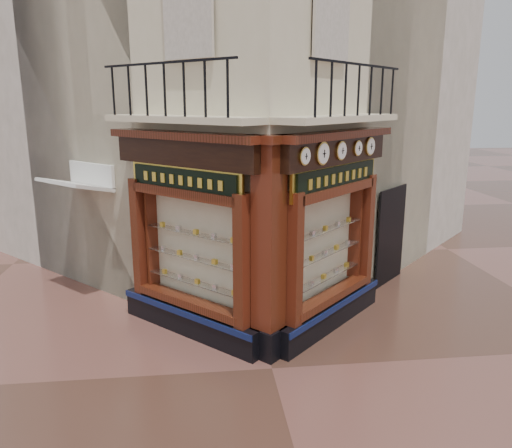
{
  "coord_description": "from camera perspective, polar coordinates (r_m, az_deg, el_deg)",
  "views": [
    {
      "loc": [
        -1.16,
        -7.73,
        4.5
      ],
      "look_at": [
        -0.05,
        2.0,
        2.1
      ],
      "focal_mm": 35.0,
      "sensor_mm": 36.0,
      "label": 1
    }
  ],
  "objects": [
    {
      "name": "signboard_right",
      "position": [
        9.71,
        9.27,
        5.29
      ],
      "size": [
        2.21,
        2.21,
        0.59
      ],
      "rotation": [
        0.0,
        0.0,
        0.79
      ],
      "color": "yellow",
      "rests_on": "ground"
    },
    {
      "name": "ground",
      "position": [
        9.02,
        1.83,
        -16.17
      ],
      "size": [
        80.0,
        80.0,
        0.0
      ],
      "primitive_type": "plane",
      "color": "#492D22",
      "rests_on": "ground"
    },
    {
      "name": "clock_d",
      "position": [
        10.1,
        11.55,
        8.49
      ],
      "size": [
        0.25,
        0.25,
        0.31
      ],
      "rotation": [
        0.0,
        0.0,
        0.79
      ],
      "color": "gold",
      "rests_on": "ground"
    },
    {
      "name": "clock_c",
      "position": [
        9.51,
        9.7,
        8.26
      ],
      "size": [
        0.29,
        0.29,
        0.36
      ],
      "rotation": [
        0.0,
        0.0,
        0.79
      ],
      "color": "gold",
      "rests_on": "ground"
    },
    {
      "name": "awning",
      "position": [
        12.64,
        -19.01,
        -7.87
      ],
      "size": [
        1.87,
        1.87,
        0.31
      ],
      "primitive_type": null,
      "rotation": [
        0.24,
        0.0,
        2.36
      ],
      "color": "white",
      "rests_on": "ground"
    },
    {
      "name": "corner_pilaster",
      "position": [
        8.69,
        1.46,
        -3.32
      ],
      "size": [
        0.85,
        0.85,
        3.98
      ],
      "rotation": [
        0.0,
        0.0,
        0.79
      ],
      "color": "black",
      "rests_on": "ground"
    },
    {
      "name": "balcony",
      "position": [
        9.29,
        0.69,
        12.02
      ],
      "size": [
        5.94,
        2.97,
        1.03
      ],
      "color": "beige",
      "rests_on": "ground"
    },
    {
      "name": "neighbour_left",
      "position": [
        16.45,
        -11.58,
        16.98
      ],
      "size": [
        11.31,
        11.31,
        11.0
      ],
      "primitive_type": "cube",
      "rotation": [
        0.0,
        0.0,
        0.79
      ],
      "color": "beige",
      "rests_on": "ground"
    },
    {
      "name": "signboard_left",
      "position": [
        9.35,
        -8.3,
        5.01
      ],
      "size": [
        2.07,
        2.07,
        0.55
      ],
      "rotation": [
        0.0,
        0.0,
        2.36
      ],
      "color": "yellow",
      "rests_on": "ground"
    },
    {
      "name": "neighbour_right",
      "position": [
        16.79,
        6.3,
        17.1
      ],
      "size": [
        11.31,
        11.31,
        11.0
      ],
      "primitive_type": "cube",
      "rotation": [
        0.0,
        0.0,
        0.79
      ],
      "color": "beige",
      "rests_on": "ground"
    },
    {
      "name": "shopfront_left",
      "position": [
        9.64,
        -7.74,
        -1.54
      ],
      "size": [
        2.86,
        2.86,
        3.98
      ],
      "rotation": [
        0.0,
        0.0,
        2.36
      ],
      "color": "black",
      "rests_on": "ground"
    },
    {
      "name": "clock_e",
      "position": [
        10.58,
        12.9,
        8.65
      ],
      "size": [
        0.3,
        0.3,
        0.38
      ],
      "rotation": [
        0.0,
        0.0,
        0.79
      ],
      "color": "gold",
      "rests_on": "ground"
    },
    {
      "name": "shopfront_right",
      "position": [
        9.97,
        8.64,
        -1.05
      ],
      "size": [
        2.86,
        2.86,
        3.98
      ],
      "rotation": [
        0.0,
        0.0,
        0.79
      ],
      "color": "black",
      "rests_on": "ground"
    },
    {
      "name": "clock_a",
      "position": [
        8.46,
        5.59,
        7.72
      ],
      "size": [
        0.26,
        0.26,
        0.31
      ],
      "rotation": [
        0.0,
        0.0,
        0.79
      ],
      "color": "gold",
      "rests_on": "ground"
    },
    {
      "name": "main_building",
      "position": [
        14.02,
        -1.82,
        19.9
      ],
      "size": [
        11.31,
        11.31,
        12.0
      ],
      "primitive_type": "cube",
      "rotation": [
        0.0,
        0.0,
        0.79
      ],
      "color": "beige",
      "rests_on": "ground"
    },
    {
      "name": "clock_b",
      "position": [
        8.94,
        7.63,
        8.0
      ],
      "size": [
        0.33,
        0.33,
        0.41
      ],
      "rotation": [
        0.0,
        0.0,
        0.79
      ],
      "color": "gold",
      "rests_on": "ground"
    }
  ]
}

